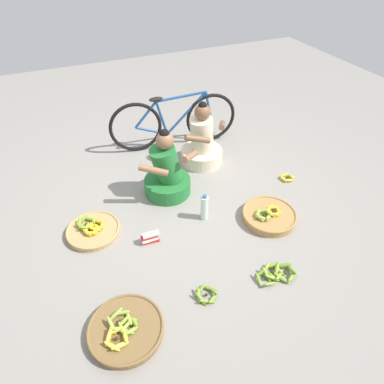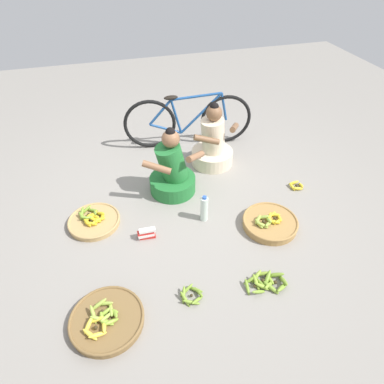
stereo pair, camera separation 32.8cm
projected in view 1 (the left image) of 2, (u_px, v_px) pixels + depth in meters
The scene contains 12 objects.
ground_plane at pixel (185, 206), 3.65m from camera, with size 10.00×10.00×0.00m, color gray.
vendor_woman_front at pixel (167, 174), 3.66m from camera, with size 0.73×0.52×0.81m.
vendor_woman_behind at pixel (202, 144), 4.13m from camera, with size 0.67×0.52×0.82m.
bicycle_leaning at pixel (174, 122), 4.38m from camera, with size 1.69×0.28×0.73m.
banana_basket_near_vendor at pixel (93, 230), 3.31m from camera, with size 0.53×0.53×0.13m.
banana_basket_front_left at pixel (269, 215), 3.46m from camera, with size 0.56×0.56×0.15m.
banana_basket_mid_right at pixel (126, 329), 2.52m from camera, with size 0.58×0.58×0.14m.
loose_bananas_front_center at pixel (287, 178), 3.99m from camera, with size 0.16×0.15×0.07m.
loose_bananas_front_right at pixel (276, 273), 2.92m from camera, with size 0.39×0.27×0.10m.
loose_bananas_near_bicycle at pixel (206, 294), 2.76m from camera, with size 0.21×0.22×0.08m.
water_bottle at pixel (204, 208), 3.41m from camera, with size 0.08×0.08×0.31m.
packet_carton_stack at pixel (150, 238), 3.20m from camera, with size 0.18×0.06×0.12m.
Camera 1 is at (-0.99, -2.51, 2.46)m, focal length 31.06 mm.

